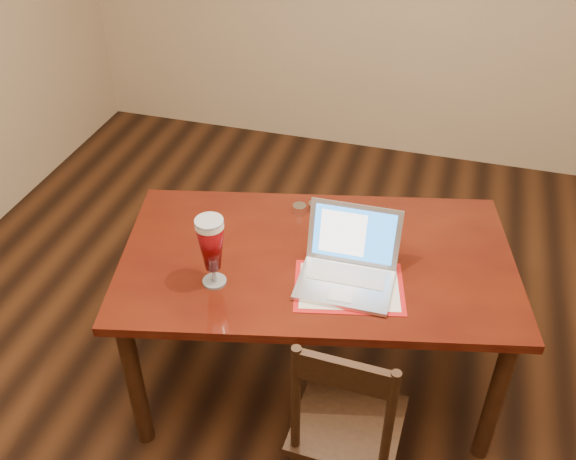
# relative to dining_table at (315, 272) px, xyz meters

# --- Properties ---
(ground) EXTENTS (5.00, 5.00, 0.00)m
(ground) POSITION_rel_dining_table_xyz_m (0.03, -0.24, -0.67)
(ground) COLOR black
(ground) RESTS_ON ground
(room_shell) EXTENTS (4.51, 5.01, 2.71)m
(room_shell) POSITION_rel_dining_table_xyz_m (0.03, -0.24, 1.09)
(room_shell) COLOR tan
(room_shell) RESTS_ON ground
(dining_table) EXTENTS (1.76, 1.23, 1.05)m
(dining_table) POSITION_rel_dining_table_xyz_m (0.00, 0.00, 0.00)
(dining_table) COLOR #491509
(dining_table) RESTS_ON ground
(dining_chair) EXTENTS (0.40, 0.39, 0.92)m
(dining_chair) POSITION_rel_dining_table_xyz_m (0.26, -0.53, -0.24)
(dining_chair) COLOR black
(dining_chair) RESTS_ON ground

